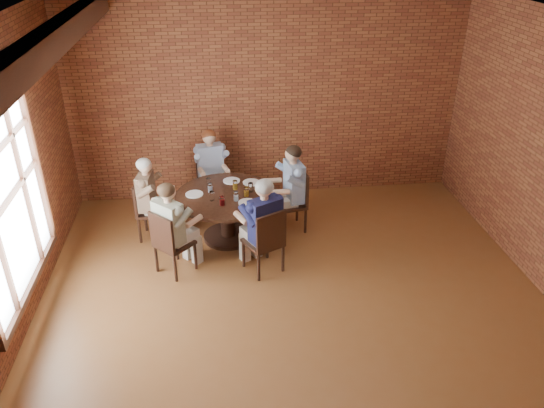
{
  "coord_description": "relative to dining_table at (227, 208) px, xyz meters",
  "views": [
    {
      "loc": [
        -0.91,
        -4.97,
        4.32
      ],
      "look_at": [
        -0.22,
        1.0,
        1.09
      ],
      "focal_mm": 35.0,
      "sensor_mm": 36.0,
      "label": 1
    }
  ],
  "objects": [
    {
      "name": "chair_c",
      "position": [
        -1.2,
        0.18,
        -0.03
      ],
      "size": [
        0.47,
        0.47,
        0.92
      ],
      "rotation": [
        0.0,
        0.0,
        1.42
      ],
      "color": "#311A10",
      "rests_on": "floor"
    },
    {
      "name": "glass_g",
      "position": [
        0.13,
        -0.21,
        0.29
      ],
      "size": [
        0.07,
        0.07,
        0.14
      ],
      "primitive_type": "cylinder",
      "color": "white",
      "rests_on": "dining_table"
    },
    {
      "name": "floor",
      "position": [
        0.77,
        -2.0,
        -0.53
      ],
      "size": [
        7.0,
        7.0,
        0.0
      ],
      "primitive_type": "plane",
      "color": "brown",
      "rests_on": "ground"
    },
    {
      "name": "plate_b",
      "position": [
        0.09,
        0.44,
        0.23
      ],
      "size": [
        0.26,
        0.26,
        0.01
      ],
      "primitive_type": "cylinder",
      "color": "white",
      "rests_on": "dining_table"
    },
    {
      "name": "chair_e",
      "position": [
        0.49,
        -0.96,
        -0.01
      ],
      "size": [
        0.61,
        0.61,
        0.97
      ],
      "rotation": [
        0.0,
        0.0,
        3.61
      ],
      "color": "#311A10",
      "rests_on": "floor"
    },
    {
      "name": "diner_c",
      "position": [
        -1.12,
        0.17,
        0.12
      ],
      "size": [
        0.7,
        0.6,
        1.3
      ],
      "primitive_type": null,
      "rotation": [
        0.0,
        0.0,
        1.42
      ],
      "color": "brown",
      "rests_on": "floor"
    },
    {
      "name": "window",
      "position": [
        -2.41,
        -1.6,
        1.12
      ],
      "size": [
        0.1,
        2.16,
        2.36
      ],
      "color": "white",
      "rests_on": "wall_left"
    },
    {
      "name": "glass_a",
      "position": [
        0.36,
        0.05,
        0.29
      ],
      "size": [
        0.07,
        0.07,
        0.14
      ],
      "primitive_type": "cylinder",
      "color": "white",
      "rests_on": "dining_table"
    },
    {
      "name": "dining_table",
      "position": [
        0.0,
        0.0,
        0.0
      ],
      "size": [
        1.52,
        1.52,
        0.75
      ],
      "color": "#311A10",
      "rests_on": "floor"
    },
    {
      "name": "diner_d",
      "position": [
        -0.75,
        -0.76,
        0.15
      ],
      "size": [
        0.85,
        0.85,
        1.35
      ],
      "primitive_type": null,
      "rotation": [
        0.0,
        0.0,
        2.36
      ],
      "color": "#B4998E",
      "rests_on": "floor"
    },
    {
      "name": "plate_c",
      "position": [
        -0.47,
        0.05,
        0.23
      ],
      "size": [
        0.26,
        0.26,
        0.01
      ],
      "primitive_type": "cylinder",
      "color": "white",
      "rests_on": "dining_table"
    },
    {
      "name": "glass_e",
      "position": [
        -0.22,
        -0.16,
        0.29
      ],
      "size": [
        0.07,
        0.07,
        0.14
      ],
      "primitive_type": "cylinder",
      "color": "white",
      "rests_on": "dining_table"
    },
    {
      "name": "diner_a",
      "position": [
        0.97,
        0.18,
        0.17
      ],
      "size": [
        0.78,
        0.68,
        1.39
      ],
      "primitive_type": null,
      "rotation": [
        0.0,
        0.0,
        -1.39
      ],
      "color": "#3E65A3",
      "rests_on": "floor"
    },
    {
      "name": "plate_d",
      "position": [
        0.28,
        -0.31,
        0.23
      ],
      "size": [
        0.26,
        0.26,
        0.01
      ],
      "primitive_type": "cylinder",
      "color": "white",
      "rests_on": "dining_table"
    },
    {
      "name": "glass_f",
      "position": [
        -0.07,
        -0.33,
        0.29
      ],
      "size": [
        0.07,
        0.07,
        0.14
      ],
      "primitive_type": "cylinder",
      "color": "white",
      "rests_on": "dining_table"
    },
    {
      "name": "ceiling",
      "position": [
        0.77,
        -2.0,
        2.87
      ],
      "size": [
        7.0,
        7.0,
        0.0
      ],
      "primitive_type": "plane",
      "rotation": [
        3.14,
        0.0,
        0.0
      ],
      "color": "white",
      "rests_on": "wall_back"
    },
    {
      "name": "diner_b",
      "position": [
        -0.21,
        1.06,
        0.15
      ],
      "size": [
        0.66,
        0.76,
        1.35
      ],
      "primitive_type": null,
      "rotation": [
        0.0,
        0.0,
        0.2
      ],
      "color": "#94A2BC",
      "rests_on": "floor"
    },
    {
      "name": "glass_h",
      "position": [
        0.29,
        -0.09,
        0.29
      ],
      "size": [
        0.07,
        0.07,
        0.14
      ],
      "primitive_type": "cylinder",
      "color": "white",
      "rests_on": "dining_table"
    },
    {
      "name": "glass_c",
      "position": [
        -0.26,
        0.28,
        0.29
      ],
      "size": [
        0.07,
        0.07,
        0.14
      ],
      "primitive_type": "cylinder",
      "color": "white",
      "rests_on": "dining_table"
    },
    {
      "name": "ceiling_beam",
      "position": [
        -1.68,
        -2.0,
        2.74
      ],
      "size": [
        0.22,
        6.9,
        0.26
      ],
      "primitive_type": "cube",
      "color": "#311A10",
      "rests_on": "ceiling"
    },
    {
      "name": "smartphone",
      "position": [
        0.21,
        -0.45,
        0.23
      ],
      "size": [
        0.08,
        0.15,
        0.01
      ],
      "primitive_type": "cube",
      "rotation": [
        0.0,
        0.0,
        0.05
      ],
      "color": "black",
      "rests_on": "dining_table"
    },
    {
      "name": "wall_back",
      "position": [
        0.77,
        1.5,
        1.17
      ],
      "size": [
        7.0,
        0.0,
        7.0
      ],
      "primitive_type": "plane",
      "rotation": [
        1.57,
        0.0,
        0.0
      ],
      "color": "brown",
      "rests_on": "ground"
    },
    {
      "name": "chair_d",
      "position": [
        -0.81,
        -0.83,
        -0.02
      ],
      "size": [
        0.62,
        0.62,
        0.95
      ],
      "rotation": [
        0.0,
        0.0,
        2.36
      ],
      "color": "#311A10",
      "rests_on": "floor"
    },
    {
      "name": "glass_b",
      "position": [
        0.14,
        0.16,
        0.29
      ],
      "size": [
        0.07,
        0.07,
        0.14
      ],
      "primitive_type": "cylinder",
      "color": "white",
      "rests_on": "dining_table"
    },
    {
      "name": "chair_b",
      "position": [
        -0.23,
        1.14,
        -0.02
      ],
      "size": [
        0.51,
        0.51,
        0.95
      ],
      "rotation": [
        0.0,
        0.0,
        0.2
      ],
      "color": "#311A10",
      "rests_on": "floor"
    },
    {
      "name": "plate_a",
      "position": [
        0.39,
        0.34,
        0.23
      ],
      "size": [
        0.26,
        0.26,
        0.01
      ],
      "primitive_type": "cylinder",
      "color": "white",
      "rests_on": "dining_table"
    },
    {
      "name": "chair_a",
      "position": [
        1.06,
        0.19,
        -0.01
      ],
      "size": [
        0.53,
        0.53,
        0.97
      ],
      "rotation": [
        0.0,
        0.0,
        -1.39
      ],
      "color": "#311A10",
      "rests_on": "floor"
    },
    {
      "name": "glass_d",
      "position": [
        -0.24,
        0.11,
        0.29
      ],
      "size": [
        0.07,
        0.07,
        0.14
      ],
      "primitive_type": "cylinder",
      "color": "white",
      "rests_on": "dining_table"
    },
    {
      "name": "diner_e",
      "position": [
        0.45,
        -0.87,
        0.17
      ],
      "size": [
        0.82,
        0.88,
        1.39
      ],
      "primitive_type": null,
      "rotation": [
        0.0,
        0.0,
        3.61
      ],
      "color": "#15173D",
      "rests_on": "floor"
    }
  ]
}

